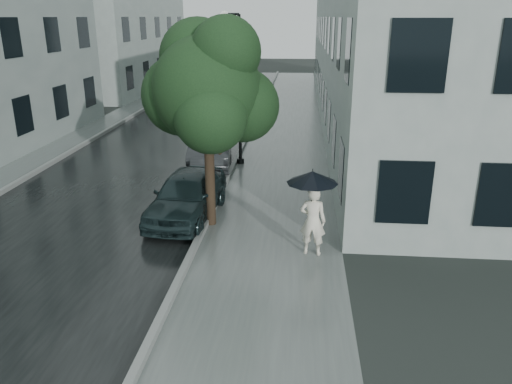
# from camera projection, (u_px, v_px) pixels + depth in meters

# --- Properties ---
(ground) EXTENTS (120.00, 120.00, 0.00)m
(ground) POSITION_uv_depth(u_px,v_px,m) (254.00, 281.00, 10.74)
(ground) COLOR black
(ground) RESTS_ON ground
(sidewalk) EXTENTS (3.50, 60.00, 0.01)m
(sidewalk) POSITION_uv_depth(u_px,v_px,m) (285.00, 145.00, 21.98)
(sidewalk) COLOR slate
(sidewalk) RESTS_ON ground
(kerb_near) EXTENTS (0.15, 60.00, 0.15)m
(kerb_near) POSITION_uv_depth(u_px,v_px,m) (244.00, 143.00, 22.12)
(kerb_near) COLOR slate
(kerb_near) RESTS_ON ground
(asphalt_road) EXTENTS (6.85, 60.00, 0.00)m
(asphalt_road) POSITION_uv_depth(u_px,v_px,m) (167.00, 143.00, 22.44)
(asphalt_road) COLOR black
(asphalt_road) RESTS_ON ground
(kerb_far) EXTENTS (0.15, 60.00, 0.15)m
(kerb_far) POSITION_uv_depth(u_px,v_px,m) (92.00, 140.00, 22.72)
(kerb_far) COLOR slate
(kerb_far) RESTS_ON ground
(sidewalk_far) EXTENTS (1.70, 60.00, 0.01)m
(sidewalk_far) POSITION_uv_depth(u_px,v_px,m) (72.00, 141.00, 22.82)
(sidewalk_far) COLOR #4C5451
(sidewalk_far) RESTS_ON ground
(building_near) EXTENTS (7.02, 36.00, 9.00)m
(building_near) POSITION_uv_depth(u_px,v_px,m) (388.00, 33.00, 27.08)
(building_near) COLOR #93A09A
(building_near) RESTS_ON ground
(building_far_b) EXTENTS (7.02, 18.00, 8.00)m
(building_far_b) POSITION_uv_depth(u_px,v_px,m) (114.00, 35.00, 38.76)
(building_far_b) COLOR #93A09A
(building_far_b) RESTS_ON ground
(pedestrian) EXTENTS (0.67, 0.49, 1.68)m
(pedestrian) POSITION_uv_depth(u_px,v_px,m) (313.00, 221.00, 11.67)
(pedestrian) COLOR silver
(pedestrian) RESTS_ON sidewalk
(umbrella) EXTENTS (1.41, 1.41, 1.19)m
(umbrella) POSITION_uv_depth(u_px,v_px,m) (312.00, 177.00, 11.27)
(umbrella) COLOR black
(umbrella) RESTS_ON ground
(street_tree) EXTENTS (3.61, 3.28, 5.44)m
(street_tree) POSITION_uv_depth(u_px,v_px,m) (208.00, 88.00, 12.56)
(street_tree) COLOR #332619
(street_tree) RESTS_ON ground
(lamp_post) EXTENTS (0.83, 0.44, 5.56)m
(lamp_post) POSITION_uv_depth(u_px,v_px,m) (236.00, 80.00, 18.30)
(lamp_post) COLOR black
(lamp_post) RESTS_ON ground
(car_near) EXTENTS (1.92, 4.03, 1.33)m
(car_near) POSITION_uv_depth(u_px,v_px,m) (187.00, 195.00, 13.93)
(car_near) COLOR black
(car_near) RESTS_ON ground
(car_far) EXTENTS (1.96, 4.40, 1.40)m
(car_far) POSITION_uv_depth(u_px,v_px,m) (211.00, 146.00, 19.00)
(car_far) COLOR #242729
(car_far) RESTS_ON ground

